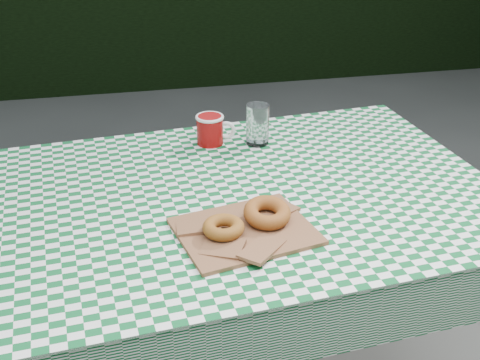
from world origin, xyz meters
The scene contains 7 objects.
table centered at (0.11, -0.12, 0.38)m, with size 1.30×0.86×0.75m, color brown.
tablecloth centered at (0.11, -0.12, 0.75)m, with size 1.32×0.88×0.01m, color #0D5829.
paper_bag centered at (0.10, -0.31, 0.76)m, with size 0.29×0.23×0.02m, color brown.
bagel_front centered at (0.05, -0.32, 0.79)m, with size 0.09×0.09×0.03m, color brown.
bagel_back centered at (0.16, -0.28, 0.79)m, with size 0.11×0.11×0.03m, color brown.
coffee_mug centered at (0.10, 0.18, 0.80)m, with size 0.15×0.15×0.09m, color #950909, non-canonical shape.
drinking_glass centered at (0.24, 0.16, 0.81)m, with size 0.07×0.07×0.12m, color white.
Camera 1 is at (-0.15, -1.43, 1.49)m, focal length 46.08 mm.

